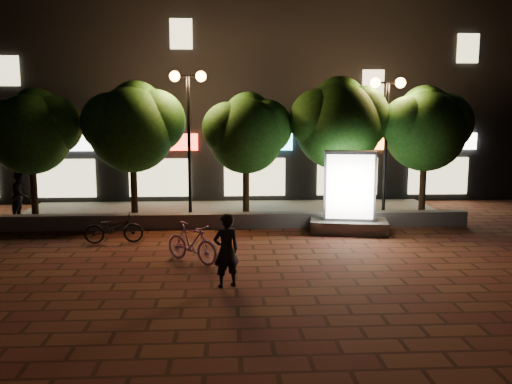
{
  "coord_description": "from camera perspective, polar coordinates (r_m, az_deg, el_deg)",
  "views": [
    {
      "loc": [
        -0.2,
        -13.66,
        3.94
      ],
      "look_at": [
        0.65,
        1.5,
        1.6
      ],
      "focal_mm": 37.51,
      "sensor_mm": 36.0,
      "label": 1
    }
  ],
  "objects": [
    {
      "name": "tree_right",
      "position": [
        19.55,
        8.87,
        7.56
      ],
      "size": [
        3.72,
        3.1,
        5.07
      ],
      "color": "black",
      "rests_on": "sidewalk"
    },
    {
      "name": "ground",
      "position": [
        14.22,
        -2.28,
        -7.33
      ],
      "size": [
        80.0,
        80.0,
        0.0
      ],
      "primitive_type": "plane",
      "color": "brown",
      "rests_on": "ground"
    },
    {
      "name": "tree_mid",
      "position": [
        19.15,
        -0.95,
        6.59
      ],
      "size": [
        3.24,
        2.7,
        4.5
      ],
      "color": "black",
      "rests_on": "sidewalk"
    },
    {
      "name": "retaining_wall",
      "position": [
        18.04,
        -2.49,
        -3.05
      ],
      "size": [
        16.0,
        0.45,
        0.5
      ],
      "primitive_type": "cube",
      "color": "slate",
      "rests_on": "ground"
    },
    {
      "name": "building_block",
      "position": [
        26.67,
        -2.82,
        11.02
      ],
      "size": [
        28.0,
        8.12,
        11.3
      ],
      "color": "black",
      "rests_on": "ground"
    },
    {
      "name": "rider",
      "position": [
        11.99,
        -3.2,
        -6.24
      ],
      "size": [
        0.72,
        0.6,
        1.68
      ],
      "primitive_type": "imported",
      "rotation": [
        0.0,
        0.0,
        3.54
      ],
      "color": "black",
      "rests_on": "ground"
    },
    {
      "name": "tree_far_left",
      "position": [
        20.29,
        -22.76,
        6.26
      ],
      "size": [
        3.36,
        2.8,
        4.63
      ],
      "color": "black",
      "rests_on": "sidewalk"
    },
    {
      "name": "tree_far_right",
      "position": [
        20.46,
        17.71,
        6.75
      ],
      "size": [
        3.48,
        2.9,
        4.76
      ],
      "color": "black",
      "rests_on": "sidewalk"
    },
    {
      "name": "street_lamp_left",
      "position": [
        18.9,
        -7.22,
        8.96
      ],
      "size": [
        1.26,
        0.36,
        5.18
      ],
      "color": "black",
      "rests_on": "sidewalk"
    },
    {
      "name": "scooter_pink",
      "position": [
        14.03,
        -6.88,
        -5.39
      ],
      "size": [
        1.64,
        1.51,
        1.05
      ],
      "primitive_type": "imported",
      "rotation": [
        0.0,
        0.0,
        0.86
      ],
      "color": "#B974A5",
      "rests_on": "ground"
    },
    {
      "name": "sidewalk",
      "position": [
        20.53,
        -2.57,
        -2.2
      ],
      "size": [
        16.0,
        5.0,
        0.08
      ],
      "primitive_type": "cube",
      "color": "slate",
      "rests_on": "ground"
    },
    {
      "name": "scooter_parked",
      "position": [
        16.49,
        -14.92,
        -3.75
      ],
      "size": [
        1.77,
        0.77,
        0.9
      ],
      "primitive_type": "imported",
      "rotation": [
        0.0,
        0.0,
        1.67
      ],
      "color": "black",
      "rests_on": "ground"
    },
    {
      "name": "ad_kiosk",
      "position": [
        17.46,
        9.9,
        -0.83
      ],
      "size": [
        2.62,
        1.63,
        2.65
      ],
      "color": "slate",
      "rests_on": "ground"
    },
    {
      "name": "tree_left",
      "position": [
        19.4,
        -12.92,
        7.08
      ],
      "size": [
        3.6,
        3.0,
        4.89
      ],
      "color": "black",
      "rests_on": "sidewalk"
    },
    {
      "name": "pedestrian",
      "position": [
        20.72,
        -23.78,
        -0.3
      ],
      "size": [
        0.74,
        0.9,
        1.73
      ],
      "primitive_type": "imported",
      "rotation": [
        0.0,
        0.0,
        1.47
      ],
      "color": "black",
      "rests_on": "sidewalk"
    },
    {
      "name": "street_lamp_right",
      "position": [
        19.7,
        13.78,
        8.38
      ],
      "size": [
        1.26,
        0.36,
        4.98
      ],
      "color": "black",
      "rests_on": "sidewalk"
    }
  ]
}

